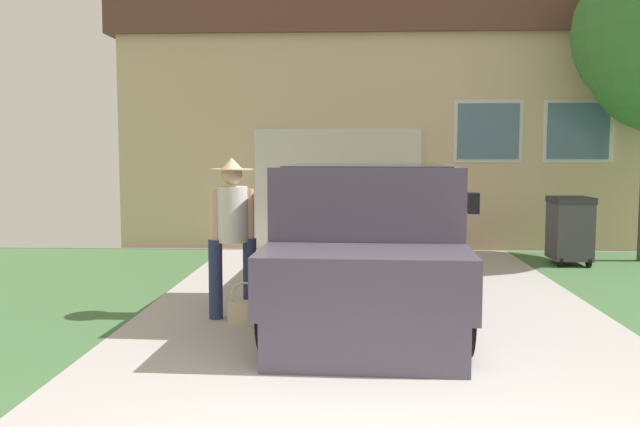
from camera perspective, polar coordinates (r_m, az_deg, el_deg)
name	(u,v)px	position (r m, az deg, el deg)	size (l,w,h in m)	color
pickup_truck	(367,246)	(7.52, 4.03, -2.77)	(2.05, 5.18, 1.66)	#4D4758
person_with_hat	(232,225)	(7.34, -7.43, -0.98)	(0.50, 0.47, 1.74)	navy
handbag	(245,310)	(7.18, -6.35, -8.15)	(0.34, 0.15, 0.45)	beige
house_with_garage	(379,122)	(15.42, 5.04, 7.68)	(10.32, 6.20, 4.89)	beige
wheeled_trash_bin	(570,228)	(11.50, 20.37, -1.16)	(0.60, 0.72, 1.09)	#424247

